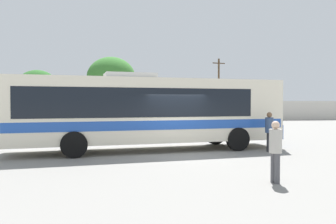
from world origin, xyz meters
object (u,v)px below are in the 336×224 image
attendant_by_bus_door (269,130)px  parked_car_second_white (101,116)px  parked_car_leftmost_maroon (34,116)px  roadside_tree_midleft (111,78)px  passenger_waiting_on_apron (275,148)px  roadside_tree_left (37,87)px  utility_pole_near (219,88)px  parked_car_third_grey (159,116)px  coach_bus_cream_blue (147,110)px

attendant_by_bus_door → parked_car_second_white: attendant_by_bus_door is taller
parked_car_leftmost_maroon → roadside_tree_midleft: size_ratio=0.59×
passenger_waiting_on_apron → attendant_by_bus_door: bearing=66.9°
parked_car_leftmost_maroon → roadside_tree_left: 7.18m
passenger_waiting_on_apron → utility_pole_near: utility_pole_near is taller
attendant_by_bus_door → parked_car_second_white: 24.64m
parked_car_second_white → parked_car_third_grey: parked_car_third_grey is taller
coach_bus_cream_blue → passenger_waiting_on_apron: bearing=-66.2°
coach_bus_cream_blue → utility_pole_near: utility_pole_near is taller
roadside_tree_midleft → parked_car_leftmost_maroon: bearing=-139.8°
coach_bus_cream_blue → roadside_tree_midleft: size_ratio=1.57×
coach_bus_cream_blue → parked_car_third_grey: (2.84, 21.01, -1.07)m
parked_car_second_white → parked_car_third_grey: (6.21, -0.85, 0.02)m
attendant_by_bus_door → roadside_tree_left: (-16.45, 28.54, 3.09)m
attendant_by_bus_door → parked_car_second_white: bearing=110.5°
attendant_by_bus_door → parked_car_third_grey: 22.36m
coach_bus_cream_blue → attendant_by_bus_door: (5.24, -1.22, -0.86)m
parked_car_leftmost_maroon → utility_pole_near: bearing=18.0°
utility_pole_near → parked_car_leftmost_maroon: bearing=-162.0°
passenger_waiting_on_apron → parked_car_second_white: bearing=102.5°
parked_car_leftmost_maroon → parked_car_third_grey: bearing=-0.1°
attendant_by_bus_door → coach_bus_cream_blue: bearing=166.9°
parked_car_leftmost_maroon → utility_pole_near: size_ratio=0.59×
passenger_waiting_on_apron → parked_car_third_grey: bearing=90.2°
parked_car_third_grey → roadside_tree_midleft: size_ratio=0.55×
attendant_by_bus_door → parked_car_leftmost_maroon: attendant_by_bus_door is taller
parked_car_second_white → parked_car_third_grey: bearing=-7.8°
parked_car_leftmost_maroon → parked_car_second_white: bearing=7.0°
roadside_tree_left → roadside_tree_midleft: bearing=1.4°
passenger_waiting_on_apron → parked_car_leftmost_maroon: bearing=115.2°
passenger_waiting_on_apron → roadside_tree_left: bearing=112.6°
coach_bus_cream_blue → roadside_tree_midleft: bearing=95.0°
coach_bus_cream_blue → parked_car_third_grey: bearing=82.3°
roadside_tree_left → parked_car_leftmost_maroon: bearing=-80.0°
passenger_waiting_on_apron → roadside_tree_left: roadside_tree_left is taller
parked_car_third_grey → parked_car_second_white: bearing=172.2°
attendant_by_bus_door → parked_car_third_grey: size_ratio=0.40×
parked_car_third_grey → utility_pole_near: 11.79m
coach_bus_cream_blue → roadside_tree_left: roadside_tree_left is taller
attendant_by_bus_door → roadside_tree_left: bearing=120.0°
parked_car_leftmost_maroon → utility_pole_near: (21.72, 7.08, 3.40)m
roadside_tree_left → roadside_tree_midleft: 8.89m
attendant_by_bus_door → roadside_tree_left: size_ratio=0.28×
attendant_by_bus_door → utility_pole_near: (6.37, 29.33, 3.20)m
parked_car_leftmost_maroon → parked_car_second_white: parked_car_leftmost_maroon is taller
passenger_waiting_on_apron → utility_pole_near: 35.96m
attendant_by_bus_door → roadside_tree_midleft: (-7.65, 28.75, 4.35)m
passenger_waiting_on_apron → utility_pole_near: size_ratio=0.21×
attendant_by_bus_door → parked_car_leftmost_maroon: size_ratio=0.37×
parked_car_third_grey → utility_pole_near: size_ratio=0.54×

